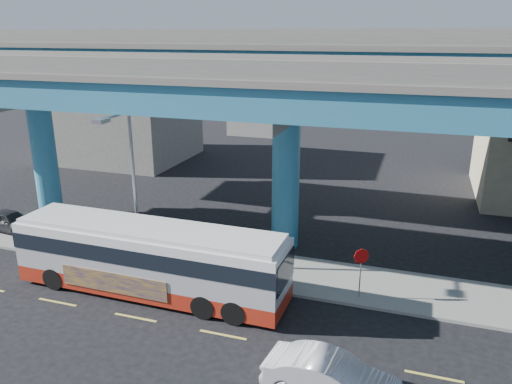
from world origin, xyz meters
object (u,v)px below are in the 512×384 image
(street_lamp, at_px, (126,169))
(parked_car, at_px, (10,221))
(sedan, at_px, (332,379))
(stop_sign, at_px, (361,263))
(transit_bus, at_px, (150,257))

(street_lamp, bearing_deg, parked_car, 167.90)
(sedan, distance_m, stop_sign, 6.76)
(sedan, relative_size, street_lamp, 0.58)
(parked_car, relative_size, street_lamp, 0.48)
(transit_bus, distance_m, parked_car, 12.25)
(parked_car, bearing_deg, transit_bus, -102.19)
(transit_bus, height_order, parked_car, transit_bus)
(transit_bus, bearing_deg, stop_sign, 14.86)
(sedan, xyz_separation_m, stop_sign, (0.06, 6.67, 1.10))
(transit_bus, xyz_separation_m, parked_car, (-11.65, 3.66, -1.02))
(transit_bus, bearing_deg, parked_car, 163.33)
(transit_bus, relative_size, sedan, 2.76)
(transit_bus, xyz_separation_m, street_lamp, (-1.90, 1.56, 3.54))
(transit_bus, xyz_separation_m, sedan, (9.15, -4.36, -1.07))
(street_lamp, bearing_deg, stop_sign, 3.86)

